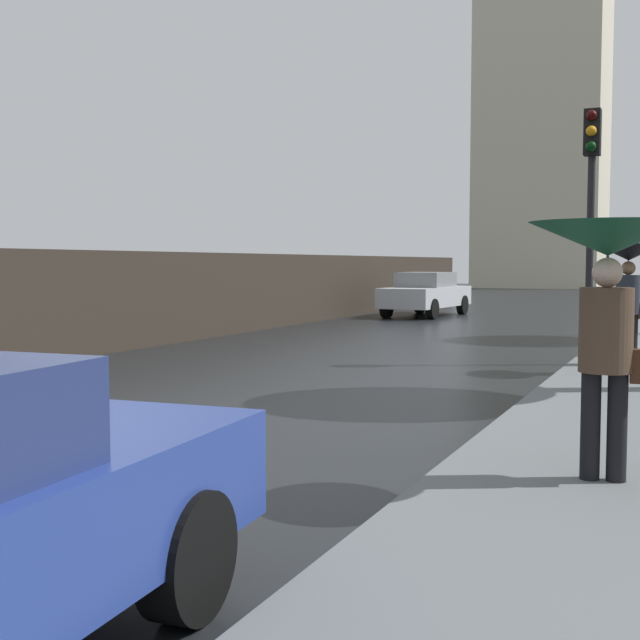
# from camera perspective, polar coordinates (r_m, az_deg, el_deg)

# --- Properties ---
(ground) EXTENTS (120.00, 120.00, 0.00)m
(ground) POSITION_cam_1_polar(r_m,az_deg,el_deg) (8.99, -16.40, -7.10)
(ground) COLOR black
(sidewalk_strip) EXTENTS (2.20, 60.00, 0.14)m
(sidewalk_strip) POSITION_cam_1_polar(r_m,az_deg,el_deg) (6.91, 18.25, -9.87)
(sidewalk_strip) COLOR slate
(sidewalk_strip) RESTS_ON ground
(car_silver_near_kerb) EXTENTS (1.95, 4.35, 1.40)m
(car_silver_near_kerb) POSITION_cam_1_polar(r_m,az_deg,el_deg) (26.76, 7.23, 1.80)
(car_silver_near_kerb) COLOR #B2B5BA
(car_silver_near_kerb) RESTS_ON ground
(pedestrian_with_umbrella_near) EXTENTS (1.02, 1.02, 1.84)m
(pedestrian_with_umbrella_near) POSITION_cam_1_polar(r_m,az_deg,el_deg) (13.52, 20.33, 3.31)
(pedestrian_with_umbrella_near) COLOR black
(pedestrian_with_umbrella_near) RESTS_ON sidewalk_strip
(pedestrian_with_umbrella_far) EXTENTS (1.10, 1.10, 1.85)m
(pedestrian_with_umbrella_far) POSITION_cam_1_polar(r_m,az_deg,el_deg) (6.22, 19.06, 3.06)
(pedestrian_with_umbrella_far) COLOR black
(pedestrian_with_umbrella_far) RESTS_ON sidewalk_strip
(traffic_light) EXTENTS (0.26, 0.39, 4.06)m
(traffic_light) POSITION_cam_1_polar(r_m,az_deg,el_deg) (14.56, 18.03, 8.76)
(traffic_light) COLOR black
(traffic_light) RESTS_ON sidewalk_strip
(distant_tower) EXTENTS (8.35, 9.77, 33.23)m
(distant_tower) POSITION_cam_1_polar(r_m,az_deg,el_deg) (62.37, 15.14, 16.08)
(distant_tower) COLOR beige
(distant_tower) RESTS_ON ground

